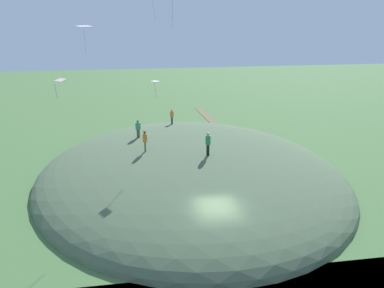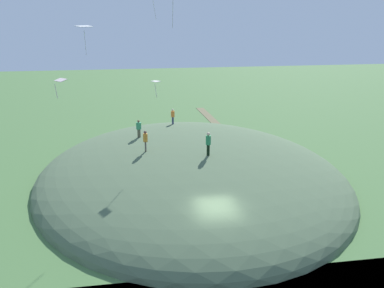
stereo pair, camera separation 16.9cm
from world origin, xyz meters
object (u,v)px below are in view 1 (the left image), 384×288
(person_near_shore, at_px, (145,138))
(kite_5, at_px, (155,83))
(person_with_child, at_px, (172,115))
(person_on_hilltop, at_px, (208,141))
(kite_6, at_px, (84,28))
(kite_8, at_px, (60,81))
(person_walking_path, at_px, (138,127))

(person_near_shore, bearing_deg, kite_5, -95.72)
(person_with_child, distance_m, kite_5, 11.71)
(person_on_hilltop, bearing_deg, person_near_shore, -0.45)
(kite_6, bearing_deg, person_near_shore, -44.20)
(kite_5, relative_size, kite_6, 0.72)
(person_with_child, height_order, kite_8, kite_8)
(person_near_shore, distance_m, kite_6, 10.16)
(person_on_hilltop, relative_size, kite_6, 1.01)
(person_on_hilltop, xyz_separation_m, kite_6, (-1.88, 8.46, 8.45))
(person_on_hilltop, xyz_separation_m, kite_8, (-2.91, 10.07, 5.29))
(kite_5, distance_m, kite_8, 7.85)
(person_on_hilltop, relative_size, kite_8, 1.60)
(person_on_hilltop, height_order, kite_8, kite_8)
(person_on_hilltop, distance_m, kite_8, 11.74)
(person_near_shore, bearing_deg, person_walking_path, 16.80)
(person_on_hilltop, relative_size, kite_5, 1.41)
(kite_5, distance_m, kite_6, 7.19)
(person_walking_path, bearing_deg, kite_5, -91.08)
(kite_5, xyz_separation_m, kite_6, (-3.56, 4.67, 4.15))
(person_on_hilltop, height_order, person_near_shore, person_on_hilltop)
(person_walking_path, xyz_separation_m, kite_5, (-4.85, -1.29, 4.71))
(person_with_child, xyz_separation_m, person_near_shore, (-10.01, 3.33, 0.56))
(person_on_hilltop, distance_m, kite_6, 12.11)
(person_with_child, distance_m, person_near_shore, 10.56)
(kite_6, xyz_separation_m, kite_8, (-1.03, 1.61, -3.16))
(person_on_hilltop, distance_m, person_with_child, 12.09)
(person_walking_path, bearing_deg, person_near_shore, -101.33)
(person_on_hilltop, height_order, person_with_child, person_on_hilltop)
(kite_5, bearing_deg, kite_8, 126.15)
(person_near_shore, bearing_deg, person_with_child, -6.23)
(person_walking_path, distance_m, kite_6, 12.68)
(kite_5, xyz_separation_m, kite_8, (-4.59, 6.29, 0.98))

